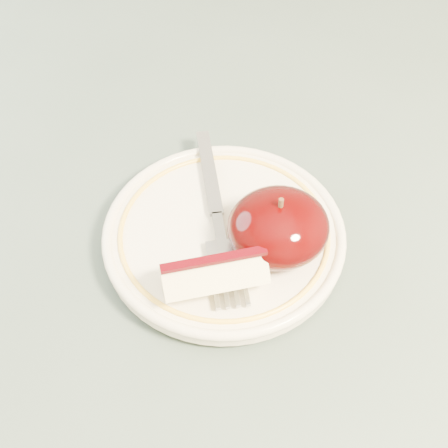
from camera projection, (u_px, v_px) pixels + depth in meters
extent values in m
cylinder|color=brown|center=(358.00, 156.00, 1.16)|extent=(0.05, 0.05, 0.71)
cube|color=#43524B|center=(172.00, 236.00, 0.57)|extent=(0.90, 0.90, 0.04)
cylinder|color=beige|center=(224.00, 242.00, 0.54)|extent=(0.11, 0.11, 0.01)
cylinder|color=beige|center=(224.00, 236.00, 0.53)|extent=(0.20, 0.20, 0.01)
torus|color=beige|center=(224.00, 232.00, 0.52)|extent=(0.21, 0.21, 0.01)
torus|color=yellow|center=(224.00, 231.00, 0.52)|extent=(0.18, 0.18, 0.00)
ellipsoid|color=black|center=(278.00, 227.00, 0.49)|extent=(0.08, 0.08, 0.05)
cylinder|color=#472D19|center=(281.00, 204.00, 0.47)|extent=(0.00, 0.00, 0.01)
cube|color=#F4EBB4|center=(214.00, 274.00, 0.48)|extent=(0.08, 0.04, 0.04)
cube|color=#370107|center=(214.00, 260.00, 0.46)|extent=(0.08, 0.01, 0.00)
cube|color=#94979C|center=(209.00, 171.00, 0.56)|extent=(0.02, 0.10, 0.00)
cube|color=#94979C|center=(219.00, 227.00, 0.52)|extent=(0.01, 0.03, 0.00)
cube|color=#94979C|center=(224.00, 253.00, 0.50)|extent=(0.03, 0.03, 0.00)
cube|color=#94979C|center=(244.00, 283.00, 0.49)|extent=(0.01, 0.04, 0.00)
cube|color=#94979C|center=(234.00, 284.00, 0.48)|extent=(0.01, 0.04, 0.00)
cube|color=#94979C|center=(224.00, 285.00, 0.48)|extent=(0.01, 0.04, 0.00)
cube|color=#94979C|center=(214.00, 287.00, 0.48)|extent=(0.01, 0.04, 0.00)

